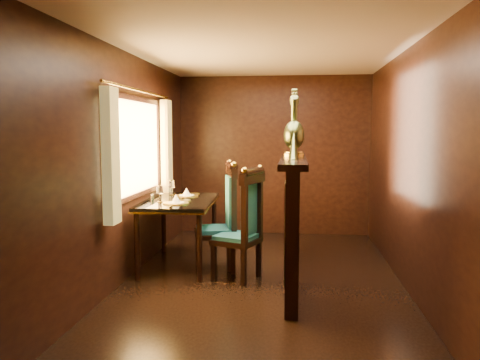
% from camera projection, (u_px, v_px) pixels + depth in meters
% --- Properties ---
extents(ground, '(5.00, 5.00, 0.00)m').
position_uv_depth(ground, '(262.00, 282.00, 5.08)').
color(ground, black).
rests_on(ground, ground).
extents(room_shell, '(3.04, 5.04, 2.52)m').
position_uv_depth(room_shell, '(255.00, 136.00, 4.94)').
color(room_shell, black).
rests_on(room_shell, ground).
extents(partition, '(0.26, 2.70, 1.36)m').
position_uv_depth(partition, '(293.00, 213.00, 5.27)').
color(partition, black).
rests_on(partition, ground).
extents(dining_table, '(0.89, 1.41, 1.01)m').
position_uv_depth(dining_table, '(179.00, 206.00, 5.67)').
color(dining_table, black).
rests_on(dining_table, ground).
extents(chair_left, '(0.59, 0.61, 1.27)m').
position_uv_depth(chair_left, '(246.00, 221.00, 5.10)').
color(chair_left, black).
rests_on(chair_left, ground).
extents(chair_right, '(0.58, 0.59, 1.30)m').
position_uv_depth(chair_right, '(225.00, 213.00, 5.49)').
color(chair_right, black).
rests_on(chair_right, ground).
extents(peacock_left, '(0.23, 0.63, 0.74)m').
position_uv_depth(peacock_left, '(294.00, 122.00, 5.02)').
color(peacock_left, '#184935').
rests_on(peacock_left, partition).
extents(peacock_right, '(0.22, 0.60, 0.71)m').
position_uv_depth(peacock_right, '(294.00, 124.00, 5.46)').
color(peacock_right, '#184935').
rests_on(peacock_right, partition).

